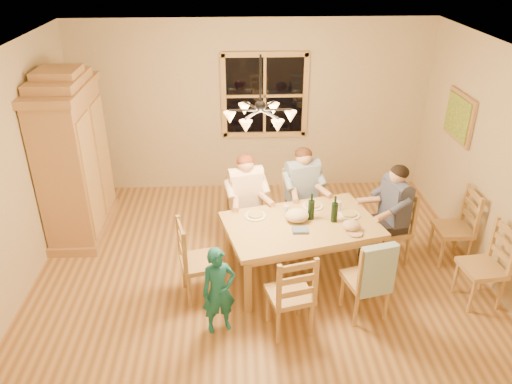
{
  "coord_description": "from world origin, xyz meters",
  "views": [
    {
      "loc": [
        -0.27,
        -5.0,
        3.76
      ],
      "look_at": [
        -0.04,
        0.1,
        1.11
      ],
      "focal_mm": 35.0,
      "sensor_mm": 36.0,
      "label": 1
    }
  ],
  "objects_px": {
    "chair_near_right": "(365,290)",
    "wine_bottle_b": "(335,209)",
    "chair_far_right": "(301,218)",
    "chair_spare_front": "(479,279)",
    "adult_slate_man": "(394,202)",
    "child": "(219,291)",
    "chair_near_left": "(289,306)",
    "chair_far_left": "(246,227)",
    "wine_bottle_a": "(311,207)",
    "adult_woman": "(246,191)",
    "chair_end_left": "(201,273)",
    "chair_spare_back": "(450,239)",
    "dining_table": "(301,230)",
    "adult_plaid_man": "(303,183)",
    "armoire": "(74,162)",
    "chandelier": "(260,115)",
    "chair_end_right": "(389,240)"
  },
  "relations": [
    {
      "from": "chair_near_right",
      "to": "wine_bottle_b",
      "type": "height_order",
      "value": "wine_bottle_b"
    },
    {
      "from": "chair_far_right",
      "to": "chair_spare_front",
      "type": "height_order",
      "value": "same"
    },
    {
      "from": "adult_slate_man",
      "to": "child",
      "type": "height_order",
      "value": "adult_slate_man"
    },
    {
      "from": "chair_near_left",
      "to": "adult_slate_man",
      "type": "xyz_separation_m",
      "value": [
        1.4,
        1.21,
        0.54
      ]
    },
    {
      "from": "chair_far_left",
      "to": "chair_near_right",
      "type": "xyz_separation_m",
      "value": [
        1.25,
        -1.39,
        0.0
      ]
    },
    {
      "from": "adult_slate_man",
      "to": "wine_bottle_a",
      "type": "relative_size",
      "value": 2.65
    },
    {
      "from": "adult_woman",
      "to": "chair_far_right",
      "type": "bearing_deg",
      "value": 180.0
    },
    {
      "from": "chair_far_right",
      "to": "wine_bottle_b",
      "type": "distance_m",
      "value": 1.1
    },
    {
      "from": "chair_near_right",
      "to": "chair_end_left",
      "type": "distance_m",
      "value": 1.85
    },
    {
      "from": "chair_far_left",
      "to": "chair_spare_front",
      "type": "bearing_deg",
      "value": 140.1
    },
    {
      "from": "adult_slate_man",
      "to": "chair_spare_back",
      "type": "xyz_separation_m",
      "value": [
        0.79,
        -0.03,
        -0.54
      ]
    },
    {
      "from": "dining_table",
      "to": "chair_spare_back",
      "type": "distance_m",
      "value": 2.02
    },
    {
      "from": "chair_spare_front",
      "to": "chair_end_left",
      "type": "bearing_deg",
      "value": 79.81
    },
    {
      "from": "adult_plaid_man",
      "to": "chair_far_right",
      "type": "bearing_deg",
      "value": 180.0
    },
    {
      "from": "chair_near_left",
      "to": "chair_near_right",
      "type": "relative_size",
      "value": 1.0
    },
    {
      "from": "chair_end_left",
      "to": "chair_spare_front",
      "type": "relative_size",
      "value": 1.0
    },
    {
      "from": "armoire",
      "to": "chair_spare_front",
      "type": "distance_m",
      "value": 5.24
    },
    {
      "from": "adult_woman",
      "to": "wine_bottle_b",
      "type": "height_order",
      "value": "adult_woman"
    },
    {
      "from": "chair_end_left",
      "to": "wine_bottle_a",
      "type": "xyz_separation_m",
      "value": [
        1.3,
        0.39,
        0.62
      ]
    },
    {
      "from": "child",
      "to": "wine_bottle_a",
      "type": "bearing_deg",
      "value": 23.8
    },
    {
      "from": "chair_far_left",
      "to": "chandelier",
      "type": "bearing_deg",
      "value": 87.98
    },
    {
      "from": "child",
      "to": "chair_spare_front",
      "type": "height_order",
      "value": "child"
    },
    {
      "from": "chair_far_right",
      "to": "chair_end_left",
      "type": "relative_size",
      "value": 1.0
    },
    {
      "from": "adult_plaid_man",
      "to": "wine_bottle_b",
      "type": "bearing_deg",
      "value": 92.45
    },
    {
      "from": "chair_end_right",
      "to": "chair_spare_front",
      "type": "distance_m",
      "value": 1.16
    },
    {
      "from": "chair_far_left",
      "to": "chair_spare_front",
      "type": "distance_m",
      "value": 2.88
    },
    {
      "from": "adult_woman",
      "to": "chair_spare_front",
      "type": "xyz_separation_m",
      "value": [
        2.59,
        -1.25,
        -0.54
      ]
    },
    {
      "from": "chair_end_right",
      "to": "wine_bottle_a",
      "type": "xyz_separation_m",
      "value": [
        -1.06,
        -0.21,
        0.62
      ]
    },
    {
      "from": "child",
      "to": "chair_near_left",
      "type": "bearing_deg",
      "value": -20.7
    },
    {
      "from": "adult_slate_man",
      "to": "wine_bottle_b",
      "type": "relative_size",
      "value": 2.65
    },
    {
      "from": "wine_bottle_b",
      "to": "adult_plaid_man",
      "type": "bearing_deg",
      "value": 106.67
    },
    {
      "from": "chair_spare_front",
      "to": "dining_table",
      "type": "bearing_deg",
      "value": 68.72
    },
    {
      "from": "armoire",
      "to": "child",
      "type": "relative_size",
      "value": 2.31
    },
    {
      "from": "chair_near_right",
      "to": "chair_end_right",
      "type": "distance_m",
      "value": 1.13
    },
    {
      "from": "chair_near_right",
      "to": "chair_end_right",
      "type": "xyz_separation_m",
      "value": [
        0.55,
        0.99,
        0.0
      ]
    },
    {
      "from": "armoire",
      "to": "chair_far_right",
      "type": "xyz_separation_m",
      "value": [
        3.03,
        -0.33,
        -0.75
      ]
    },
    {
      "from": "wine_bottle_a",
      "to": "wine_bottle_b",
      "type": "bearing_deg",
      "value": -15.37
    },
    {
      "from": "chandelier",
      "to": "chair_far_left",
      "type": "bearing_deg",
      "value": 102.19
    },
    {
      "from": "chair_far_left",
      "to": "adult_slate_man",
      "type": "height_order",
      "value": "adult_slate_man"
    },
    {
      "from": "chair_far_left",
      "to": "chair_far_right",
      "type": "xyz_separation_m",
      "value": [
        0.75,
        0.19,
        0.0
      ]
    },
    {
      "from": "adult_woman",
      "to": "wine_bottle_b",
      "type": "xyz_separation_m",
      "value": [
        1.01,
        -0.67,
        0.08
      ]
    },
    {
      "from": "chair_near_left",
      "to": "dining_table",
      "type": "bearing_deg",
      "value": 62.1
    },
    {
      "from": "child",
      "to": "chair_far_left",
      "type": "bearing_deg",
      "value": 60.06
    },
    {
      "from": "child",
      "to": "armoire",
      "type": "bearing_deg",
      "value": 114.83
    },
    {
      "from": "armoire",
      "to": "child",
      "type": "distance_m",
      "value": 2.92
    },
    {
      "from": "wine_bottle_b",
      "to": "chair_spare_back",
      "type": "relative_size",
      "value": 0.33
    },
    {
      "from": "chair_spare_front",
      "to": "armoire",
      "type": "bearing_deg",
      "value": 64.45
    },
    {
      "from": "wine_bottle_b",
      "to": "chair_spare_back",
      "type": "distance_m",
      "value": 1.72
    },
    {
      "from": "armoire",
      "to": "chair_far_right",
      "type": "height_order",
      "value": "armoire"
    },
    {
      "from": "chair_far_right",
      "to": "adult_plaid_man",
      "type": "xyz_separation_m",
      "value": [
        0.0,
        0.0,
        0.54
      ]
    }
  ]
}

